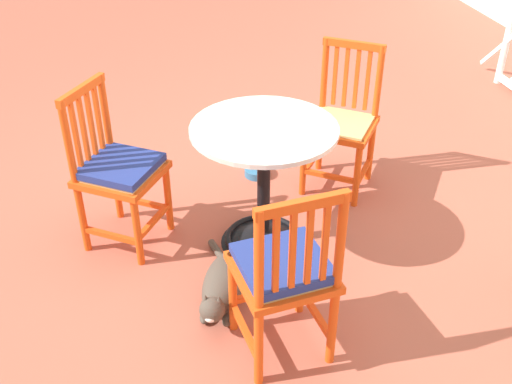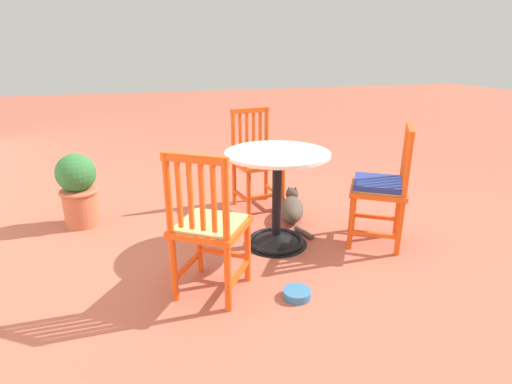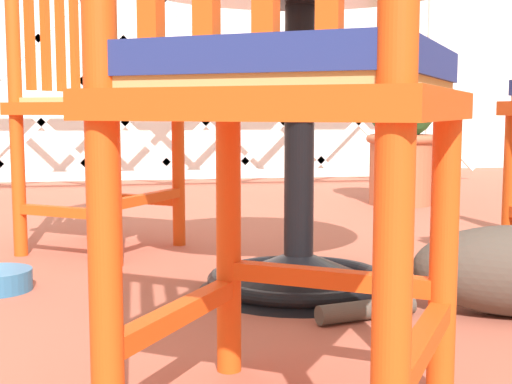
% 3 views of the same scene
% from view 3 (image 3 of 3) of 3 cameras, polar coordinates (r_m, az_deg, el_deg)
% --- Properties ---
extents(ground_plane, '(24.00, 24.00, 0.00)m').
position_cam_3_polar(ground_plane, '(1.62, 0.13, -8.71)').
color(ground_plane, '#AD5642').
extents(lattice_fence_panel, '(3.82, 0.06, 1.19)m').
position_cam_3_polar(lattice_fence_panel, '(4.14, -7.23, 8.72)').
color(lattice_fence_panel, white).
rests_on(lattice_fence_panel, ground_plane).
extents(cafe_table, '(0.76, 0.76, 0.73)m').
position_cam_3_polar(cafe_table, '(1.68, 3.45, 1.66)').
color(cafe_table, black).
rests_on(cafe_table, ground_plane).
extents(orange_chair_tucked_in, '(0.56, 0.56, 0.91)m').
position_cam_3_polar(orange_chair_tucked_in, '(2.24, -12.92, 6.51)').
color(orange_chair_tucked_in, '#E04C14').
rests_on(orange_chair_tucked_in, ground_plane).
extents(orange_chair_by_planter, '(0.55, 0.55, 0.91)m').
position_cam_3_polar(orange_chair_by_planter, '(0.90, 2.39, 7.86)').
color(orange_chair_by_planter, '#E04C14').
rests_on(orange_chair_by_planter, ground_plane).
extents(terracotta_planter, '(0.32, 0.32, 0.62)m').
position_cam_3_polar(terracotta_planter, '(3.32, 11.48, 4.65)').
color(terracotta_planter, '#B25B3D').
rests_on(terracotta_planter, ground_plane).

